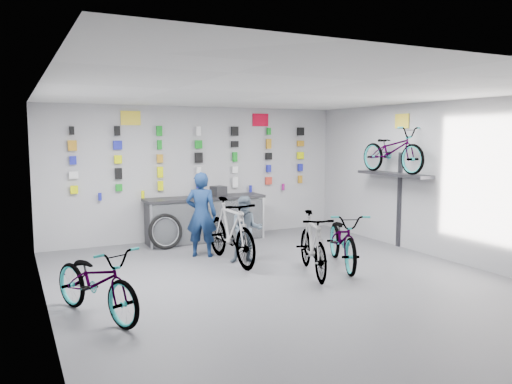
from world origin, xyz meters
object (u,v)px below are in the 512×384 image
bike_center (313,244)px  clerk (201,214)px  bike_right (343,239)px  customer (246,230)px  bike_service (231,231)px  counter (205,219)px  bike_left (96,281)px

bike_center → clerk: 2.42m
bike_right → clerk: 2.75m
customer → clerk: bearing=148.2°
customer → bike_right: bearing=-10.2°
bike_service → customer: size_ratio=1.60×
bike_service → customer: bearing=-29.4°
counter → bike_center: (0.66, -3.37, 0.05)m
bike_left → bike_center: bike_center is taller
bike_left → bike_service: (2.68, 1.79, 0.12)m
counter → bike_service: bearing=-97.4°
bike_left → customer: size_ratio=1.46×
bike_right → bike_service: 2.05m
clerk → customer: size_ratio=1.33×
counter → bike_right: 3.46m
bike_center → customer: (-0.67, 1.22, 0.09)m
bike_right → customer: customer is taller
bike_center → bike_right: (0.79, 0.22, -0.03)m
bike_right → customer: size_ratio=1.54×
bike_left → customer: customer is taller
bike_right → counter: bearing=137.9°
clerk → bike_center: bearing=152.0°
bike_left → bike_right: 4.43m
counter → clerk: 1.47m
counter → bike_right: (1.45, -3.14, 0.02)m
bike_left → customer: bearing=6.4°
bike_left → clerk: bearing=23.5°
bike_left → clerk: (2.36, 2.49, 0.35)m
bike_center → clerk: size_ratio=1.07×
clerk → bike_service: bearing=145.2°
bike_center → bike_right: 0.82m
bike_right → bike_center: bearing=-141.1°
bike_right → customer: bearing=168.8°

